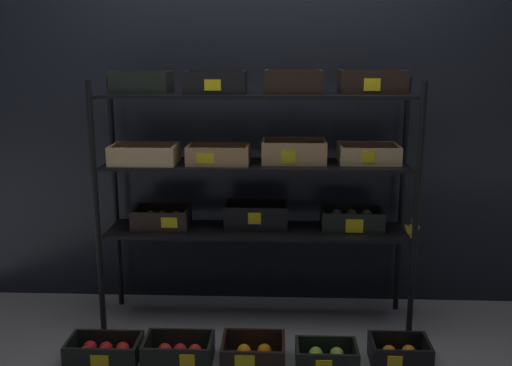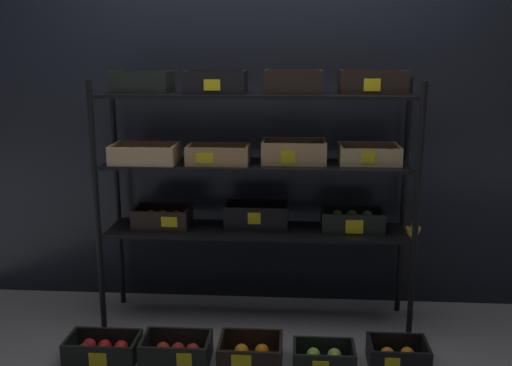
# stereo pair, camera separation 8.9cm
# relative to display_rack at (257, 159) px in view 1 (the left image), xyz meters

# --- Properties ---
(ground_plane) EXTENTS (10.00, 10.00, 0.00)m
(ground_plane) POSITION_rel_display_rack_xyz_m (-0.01, -0.01, -0.98)
(ground_plane) COLOR gray
(storefront_wall) EXTENTS (4.14, 0.12, 2.61)m
(storefront_wall) POSITION_rel_display_rack_xyz_m (-0.01, 0.38, 0.32)
(storefront_wall) COLOR black
(storefront_wall) RESTS_ON ground_plane
(display_rack) EXTENTS (1.85, 0.41, 1.48)m
(display_rack) POSITION_rel_display_rack_xyz_m (0.00, 0.00, 0.00)
(display_rack) COLOR black
(display_rack) RESTS_ON ground_plane
(crate_ground_apple_red) EXTENTS (0.38, 0.22, 0.12)m
(crate_ground_apple_red) POSITION_rel_display_rack_xyz_m (-0.78, -0.50, -0.93)
(crate_ground_apple_red) COLOR black
(crate_ground_apple_red) RESTS_ON ground_plane
(crate_ground_left_apple_red) EXTENTS (0.35, 0.24, 0.13)m
(crate_ground_left_apple_red) POSITION_rel_display_rack_xyz_m (-0.39, -0.51, -0.93)
(crate_ground_left_apple_red) COLOR black
(crate_ground_left_apple_red) RESTS_ON ground_plane
(crate_ground_orange) EXTENTS (0.33, 0.26, 0.13)m
(crate_ground_orange) POSITION_rel_display_rack_xyz_m (0.00, -0.51, -0.93)
(crate_ground_orange) COLOR black
(crate_ground_orange) RESTS_ON ground_plane
(crate_ground_apple_green) EXTENTS (0.32, 0.21, 0.11)m
(crate_ground_apple_green) POSITION_rel_display_rack_xyz_m (0.38, -0.51, -0.94)
(crate_ground_apple_green) COLOR black
(crate_ground_apple_green) RESTS_ON ground_plane
(crate_ground_rightmost_orange) EXTENTS (0.30, 0.22, 0.13)m
(crate_ground_rightmost_orange) POSITION_rel_display_rack_xyz_m (0.75, -0.48, -0.93)
(crate_ground_rightmost_orange) COLOR black
(crate_ground_rightmost_orange) RESTS_ON ground_plane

